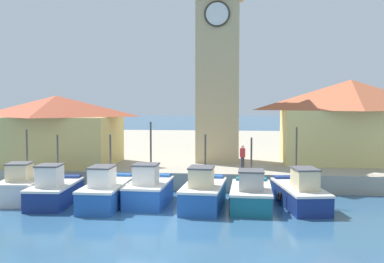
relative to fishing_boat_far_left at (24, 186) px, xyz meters
The scene contains 13 objects.
ground_plane 8.09m from the fishing_boat_far_left, 25.98° to the right, with size 300.00×300.00×0.00m, color #2D567A.
quay_wharf 24.39m from the fishing_boat_far_left, 72.73° to the left, with size 120.00×40.00×1.11m, color #A89E89.
fishing_boat_far_left is the anchor object (origin of this frame).
fishing_boat_left_outer 2.24m from the fishing_boat_far_left, 21.36° to the right, with size 2.18×4.37×3.64m.
fishing_boat_left_inner 4.97m from the fishing_boat_far_left, ahead, with size 1.97×5.11×3.67m.
fishing_boat_mid_left 7.00m from the fishing_boat_far_left, ahead, with size 2.14×4.11×4.33m.
fishing_boat_center 9.98m from the fishing_boat_far_left, ahead, with size 2.17×4.65×3.72m.
fishing_boat_mid_right 12.37m from the fishing_boat_far_left, ahead, with size 2.18×4.53×3.55m.
fishing_boat_right_inner 14.88m from the fishing_boat_far_left, ahead, with size 2.68×5.45×4.07m.
clock_tower 15.93m from the fishing_boat_far_left, 42.09° to the left, with size 3.49×3.49×16.42m.
warehouse_left 7.05m from the fishing_boat_far_left, 97.48° to the left, with size 8.42×5.89×4.72m.
warehouse_right 21.69m from the fishing_boat_far_left, 25.27° to the left, with size 9.63×5.44×5.83m.
dock_worker_near_tower 12.89m from the fishing_boat_far_left, 21.68° to the left, with size 0.34×0.22×1.62m.
Camera 1 is at (4.68, -19.68, 5.43)m, focal length 42.00 mm.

